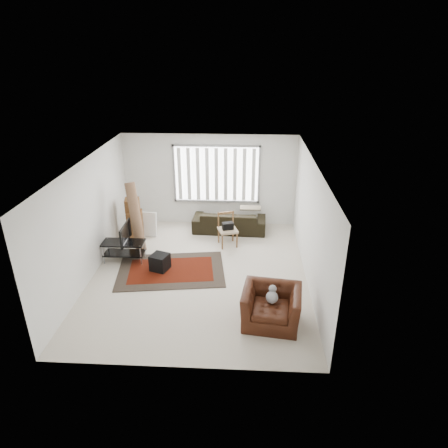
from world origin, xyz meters
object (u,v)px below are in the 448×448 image
object	(u,v)px
moving_boxes	(134,220)
side_chair	(228,228)
tv_stand	(124,247)
sofa	(229,218)
armchair	(271,304)

from	to	relation	value
moving_boxes	side_chair	distance (m)	2.62
tv_stand	moving_boxes	xyz separation A→B (m)	(-0.06, 1.30, 0.16)
tv_stand	sofa	xyz separation A→B (m)	(2.55, 1.90, 0.03)
tv_stand	side_chair	distance (m)	2.73
tv_stand	sofa	world-z (taller)	sofa
tv_stand	side_chair	bearing A→B (deg)	21.54
sofa	side_chair	world-z (taller)	side_chair
sofa	armchair	xyz separation A→B (m)	(0.99, -4.14, 0.02)
moving_boxes	tv_stand	bearing A→B (deg)	-87.35
moving_boxes	sofa	xyz separation A→B (m)	(2.61, 0.60, -0.13)
tv_stand	moving_boxes	bearing A→B (deg)	92.65
sofa	armchair	size ratio (longest dim) A/B	1.69
moving_boxes	sofa	distance (m)	2.68
sofa	moving_boxes	bearing A→B (deg)	15.37
side_chair	sofa	bearing A→B (deg)	71.72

